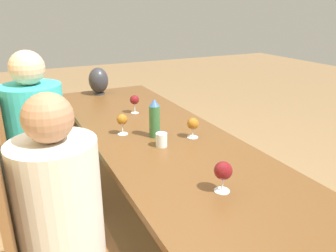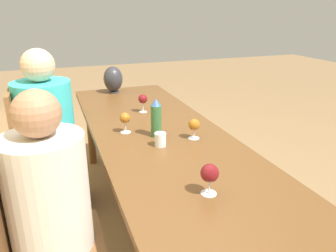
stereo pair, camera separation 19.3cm
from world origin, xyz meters
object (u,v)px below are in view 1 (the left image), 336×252
(water_tumbler, at_px, (161,140))
(chair_far, at_px, (28,157))
(wine_glass_3, at_px, (223,171))
(chair_near, at_px, (46,247))
(wine_glass_0, at_px, (193,124))
(vase, at_px, (99,81))
(wine_glass_1, at_px, (122,120))
(wine_glass_2, at_px, (134,100))
(water_bottle, at_px, (155,119))
(person_near, at_px, (65,217))
(person_far, at_px, (39,136))

(water_tumbler, xyz_separation_m, chair_far, (0.69, 0.70, -0.26))
(wine_glass_3, xyz_separation_m, chair_near, (0.24, 0.73, -0.32))
(wine_glass_0, distance_m, chair_far, 1.18)
(vase, relative_size, wine_glass_0, 1.95)
(wine_glass_1, relative_size, wine_glass_2, 0.96)
(wine_glass_0, xyz_separation_m, chair_near, (-0.36, 0.93, -0.30))
(water_bottle, xyz_separation_m, chair_far, (0.53, 0.73, -0.33))
(vase, xyz_separation_m, wine_glass_1, (-1.05, 0.13, -0.03))
(water_tumbler, distance_m, wine_glass_2, 0.67)
(wine_glass_1, height_order, wine_glass_3, wine_glass_3)
(chair_near, distance_m, person_near, 0.15)
(wine_glass_2, relative_size, chair_far, 0.14)
(wine_glass_2, bearing_deg, vase, 7.88)
(water_tumbler, xyz_separation_m, person_far, (0.69, 0.61, -0.12))
(chair_near, relative_size, person_near, 0.81)
(water_tumbler, relative_size, wine_glass_1, 0.60)
(wine_glass_3, bearing_deg, water_bottle, 0.38)
(wine_glass_3, bearing_deg, wine_glass_1, 11.50)
(vase, distance_m, wine_glass_1, 1.06)
(wine_glass_2, xyz_separation_m, person_far, (0.03, 0.69, -0.18))
(wine_glass_0, xyz_separation_m, person_far, (0.65, 0.84, -0.16))
(wine_glass_3, height_order, person_far, person_far)
(vase, height_order, wine_glass_3, vase)
(wine_glass_2, distance_m, person_far, 0.72)
(wine_glass_1, xyz_separation_m, person_near, (-0.60, 0.47, -0.19))
(wine_glass_0, xyz_separation_m, chair_far, (0.65, 0.93, -0.30))
(water_tumbler, bearing_deg, chair_far, 45.60)
(vase, height_order, wine_glass_1, vase)
(wine_glass_0, relative_size, wine_glass_2, 0.91)
(wine_glass_2, xyz_separation_m, wine_glass_3, (-1.22, 0.05, -0.00))
(vase, xyz_separation_m, chair_far, (-0.65, 0.69, -0.35))
(vase, relative_size, person_near, 0.21)
(wine_glass_2, distance_m, chair_far, 0.85)
(water_bottle, xyz_separation_m, wine_glass_0, (-0.12, -0.20, -0.03))
(person_far, bearing_deg, person_near, 179.94)
(person_far, bearing_deg, wine_glass_1, -130.96)
(water_bottle, xyz_separation_m, vase, (1.18, 0.04, 0.01))
(person_near, bearing_deg, vase, -19.95)
(person_near, bearing_deg, chair_far, 5.19)
(wine_glass_1, bearing_deg, wine_glass_2, -30.73)
(wine_glass_1, bearing_deg, person_far, 49.04)
(chair_far, bearing_deg, person_far, -90.00)
(vase, bearing_deg, water_bottle, -178.25)
(wine_glass_1, distance_m, person_near, 0.78)
(water_bottle, bearing_deg, wine_glass_3, -179.62)
(water_bottle, height_order, chair_near, same)
(vase, bearing_deg, chair_near, 157.30)
(wine_glass_3, distance_m, chair_far, 1.48)
(vase, height_order, chair_near, vase)
(wine_glass_2, bearing_deg, person_near, 144.61)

